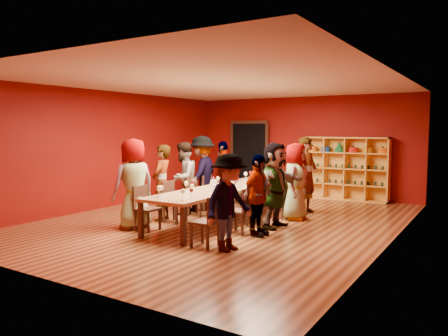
{
  "coord_description": "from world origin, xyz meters",
  "views": [
    {
      "loc": [
        5.01,
        -8.08,
        2.01
      ],
      "look_at": [
        -0.15,
        0.19,
        1.15
      ],
      "focal_mm": 35.0,
      "sensor_mm": 36.0,
      "label": 1
    }
  ],
  "objects_px": {
    "person_left_0": "(134,184)",
    "chair_person_left_3": "(211,191)",
    "person_left_4": "(223,172)",
    "wine_bottle": "(266,177)",
    "chair_person_right_4": "(296,192)",
    "chair_person_left_2": "(196,194)",
    "person_right_1": "(258,195)",
    "tasting_table": "(225,189)",
    "person_right_4": "(307,175)",
    "spittoon_bowl": "(229,184)",
    "shelving_unit": "(346,166)",
    "chair_person_right_2": "(262,202)",
    "person_right_3": "(295,181)",
    "chair_person_right_3": "(281,196)",
    "person_right_0": "(229,203)",
    "chair_person_left_1": "(172,199)",
    "chair_person_left_0": "(144,205)",
    "person_right_2": "(275,185)",
    "person_left_1": "(162,183)",
    "person_left_2": "(183,178)",
    "person_left_3": "(202,173)",
    "chair_person_right_1": "(243,208)",
    "chair_person_left_4": "(236,186)",
    "chair_person_right_0": "(209,219)"
  },
  "relations": [
    {
      "from": "person_left_0",
      "to": "person_right_3",
      "type": "relative_size",
      "value": 1.07
    },
    {
      "from": "tasting_table",
      "to": "spittoon_bowl",
      "type": "relative_size",
      "value": 14.57
    },
    {
      "from": "person_right_4",
      "to": "chair_person_right_4",
      "type": "bearing_deg",
      "value": 95.2
    },
    {
      "from": "person_left_4",
      "to": "person_left_3",
      "type": "bearing_deg",
      "value": -11.2
    },
    {
      "from": "chair_person_left_0",
      "to": "person_left_1",
      "type": "distance_m",
      "value": 0.99
    },
    {
      "from": "person_left_0",
      "to": "chair_person_left_3",
      "type": "distance_m",
      "value": 2.44
    },
    {
      "from": "person_right_4",
      "to": "spittoon_bowl",
      "type": "xyz_separation_m",
      "value": [
        -1.11,
        -1.8,
        -0.09
      ]
    },
    {
      "from": "chair_person_left_2",
      "to": "chair_person_left_4",
      "type": "distance_m",
      "value": 1.85
    },
    {
      "from": "chair_person_left_0",
      "to": "person_left_4",
      "type": "relative_size",
      "value": 0.52
    },
    {
      "from": "shelving_unit",
      "to": "chair_person_right_2",
      "type": "distance_m",
      "value": 4.4
    },
    {
      "from": "chair_person_left_3",
      "to": "spittoon_bowl",
      "type": "bearing_deg",
      "value": -37.92
    },
    {
      "from": "person_right_1",
      "to": "chair_person_right_4",
      "type": "relative_size",
      "value": 1.73
    },
    {
      "from": "chair_person_right_4",
      "to": "wine_bottle",
      "type": "xyz_separation_m",
      "value": [
        -0.66,
        -0.32,
        0.36
      ]
    },
    {
      "from": "shelving_unit",
      "to": "chair_person_left_0",
      "type": "distance_m",
      "value": 6.38
    },
    {
      "from": "chair_person_left_0",
      "to": "person_right_2",
      "type": "height_order",
      "value": "person_right_2"
    },
    {
      "from": "chair_person_left_0",
      "to": "chair_person_right_3",
      "type": "xyz_separation_m",
      "value": [
        1.82,
        2.55,
        0.0
      ]
    },
    {
      "from": "shelving_unit",
      "to": "person_left_1",
      "type": "bearing_deg",
      "value": -117.24
    },
    {
      "from": "chair_person_left_1",
      "to": "spittoon_bowl",
      "type": "xyz_separation_m",
      "value": [
        0.99,
        0.73,
        0.33
      ]
    },
    {
      "from": "chair_person_left_2",
      "to": "person_right_0",
      "type": "distance_m",
      "value": 3.11
    },
    {
      "from": "wine_bottle",
      "to": "chair_person_right_2",
      "type": "bearing_deg",
      "value": -66.51
    },
    {
      "from": "person_left_1",
      "to": "chair_person_right_3",
      "type": "height_order",
      "value": "person_left_1"
    },
    {
      "from": "chair_person_right_1",
      "to": "person_right_4",
      "type": "distance_m",
      "value": 2.69
    },
    {
      "from": "tasting_table",
      "to": "chair_person_right_3",
      "type": "height_order",
      "value": "chair_person_right_3"
    },
    {
      "from": "chair_person_left_2",
      "to": "person_right_1",
      "type": "relative_size",
      "value": 0.58
    },
    {
      "from": "person_right_2",
      "to": "chair_person_right_0",
      "type": "bearing_deg",
      "value": 173.93
    },
    {
      "from": "chair_person_right_2",
      "to": "wine_bottle",
      "type": "relative_size",
      "value": 3.12
    },
    {
      "from": "person_left_3",
      "to": "person_right_0",
      "type": "height_order",
      "value": "person_left_3"
    },
    {
      "from": "wine_bottle",
      "to": "tasting_table",
      "type": "bearing_deg",
      "value": -99.42
    },
    {
      "from": "person_left_3",
      "to": "chair_person_left_1",
      "type": "bearing_deg",
      "value": -1.96
    },
    {
      "from": "chair_person_left_3",
      "to": "person_right_3",
      "type": "height_order",
      "value": "person_right_3"
    },
    {
      "from": "person_right_0",
      "to": "person_right_1",
      "type": "height_order",
      "value": "person_right_0"
    },
    {
      "from": "chair_person_right_0",
      "to": "person_right_0",
      "type": "relative_size",
      "value": 0.55
    },
    {
      "from": "person_left_0",
      "to": "wine_bottle",
      "type": "distance_m",
      "value": 3.42
    },
    {
      "from": "tasting_table",
      "to": "person_right_2",
      "type": "height_order",
      "value": "person_right_2"
    },
    {
      "from": "chair_person_right_2",
      "to": "chair_person_left_2",
      "type": "bearing_deg",
      "value": 174.39
    },
    {
      "from": "person_right_3",
      "to": "chair_person_right_4",
      "type": "relative_size",
      "value": 1.93
    },
    {
      "from": "person_left_0",
      "to": "chair_person_right_0",
      "type": "distance_m",
      "value": 2.18
    },
    {
      "from": "person_right_0",
      "to": "person_left_4",
      "type": "bearing_deg",
      "value": 41.33
    },
    {
      "from": "chair_person_left_1",
      "to": "person_right_3",
      "type": "distance_m",
      "value": 2.75
    },
    {
      "from": "tasting_table",
      "to": "chair_person_left_3",
      "type": "height_order",
      "value": "chair_person_left_3"
    },
    {
      "from": "person_left_3",
      "to": "spittoon_bowl",
      "type": "distance_m",
      "value": 1.46
    },
    {
      "from": "person_right_3",
      "to": "person_right_4",
      "type": "distance_m",
      "value": 0.87
    },
    {
      "from": "person_left_4",
      "to": "wine_bottle",
      "type": "distance_m",
      "value": 1.63
    },
    {
      "from": "chair_person_left_3",
      "to": "chair_person_left_4",
      "type": "height_order",
      "value": "same"
    },
    {
      "from": "person_left_2",
      "to": "person_right_0",
      "type": "height_order",
      "value": "person_left_2"
    },
    {
      "from": "person_left_2",
      "to": "shelving_unit",
      "type": "bearing_deg",
      "value": 135.57
    },
    {
      "from": "chair_person_left_2",
      "to": "chair_person_right_2",
      "type": "distance_m",
      "value": 1.83
    },
    {
      "from": "chair_person_right_3",
      "to": "spittoon_bowl",
      "type": "relative_size",
      "value": 2.88
    },
    {
      "from": "tasting_table",
      "to": "person_right_1",
      "type": "xyz_separation_m",
      "value": [
        1.23,
        -0.83,
        0.07
      ]
    },
    {
      "from": "shelving_unit",
      "to": "person_left_4",
      "type": "xyz_separation_m",
      "value": [
        -2.7,
        -2.32,
        -0.14
      ]
    }
  ]
}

